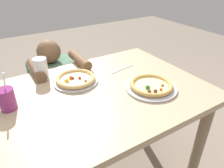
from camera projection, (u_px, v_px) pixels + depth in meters
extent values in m
cube|color=tan|center=(104.00, 92.00, 1.26)|extent=(1.21, 0.91, 0.04)
cylinder|color=#89765B|center=(200.00, 142.00, 1.41)|extent=(0.07, 0.07, 0.71)
cylinder|color=#89765B|center=(15.00, 134.00, 1.48)|extent=(0.07, 0.07, 0.71)
cylinder|color=#89765B|center=(133.00, 92.00, 1.96)|extent=(0.07, 0.07, 0.71)
cylinder|color=#B7B7BC|center=(151.00, 88.00, 1.25)|extent=(0.31, 0.31, 0.01)
cylinder|color=#EFD68C|center=(151.00, 86.00, 1.25)|extent=(0.21, 0.21, 0.01)
torus|color=tan|center=(151.00, 85.00, 1.24)|extent=(0.26, 0.26, 0.03)
sphere|color=brown|center=(155.00, 91.00, 1.18)|extent=(0.02, 0.02, 0.02)
sphere|color=#BF4C19|center=(162.00, 85.00, 1.24)|extent=(0.02, 0.02, 0.02)
sphere|color=#BF4C19|center=(161.00, 90.00, 1.20)|extent=(0.02, 0.02, 0.02)
sphere|color=brown|center=(149.00, 92.00, 1.17)|extent=(0.02, 0.02, 0.02)
sphere|color=#2D6623|center=(148.00, 87.00, 1.21)|extent=(0.03, 0.03, 0.03)
cylinder|color=#B7B7BC|center=(76.00, 81.00, 1.32)|extent=(0.28, 0.28, 0.01)
cylinder|color=beige|center=(76.00, 80.00, 1.32)|extent=(0.20, 0.20, 0.01)
torus|color=tan|center=(76.00, 79.00, 1.31)|extent=(0.25, 0.25, 0.03)
sphere|color=gold|center=(67.00, 81.00, 1.28)|extent=(0.03, 0.03, 0.03)
sphere|color=maroon|center=(73.00, 78.00, 1.31)|extent=(0.02, 0.02, 0.02)
sphere|color=maroon|center=(80.00, 78.00, 1.31)|extent=(0.02, 0.02, 0.02)
sphere|color=#BF4C19|center=(71.00, 78.00, 1.31)|extent=(0.03, 0.03, 0.03)
sphere|color=gold|center=(66.00, 80.00, 1.29)|extent=(0.02, 0.02, 0.02)
sphere|color=#BF4C19|center=(86.00, 81.00, 1.28)|extent=(0.02, 0.02, 0.02)
cylinder|color=#8C2D72|center=(7.00, 99.00, 1.06)|extent=(0.08, 0.08, 0.12)
cylinder|color=white|center=(5.00, 82.00, 1.01)|extent=(0.02, 0.01, 0.10)
cylinder|color=silver|center=(41.00, 69.00, 1.33)|extent=(0.09, 0.09, 0.14)
cube|color=white|center=(40.00, 63.00, 1.31)|extent=(0.03, 0.03, 0.02)
cube|color=white|center=(40.00, 63.00, 1.30)|extent=(0.02, 0.02, 0.02)
cube|color=silver|center=(124.00, 68.00, 1.50)|extent=(0.16, 0.04, 0.00)
cube|color=silver|center=(114.00, 72.00, 1.44)|extent=(0.05, 0.03, 0.00)
cylinder|color=#333847|center=(58.00, 111.00, 1.92)|extent=(0.28, 0.28, 0.45)
cube|color=#4C7259|center=(53.00, 77.00, 1.74)|extent=(0.35, 0.22, 0.27)
sphere|color=brown|center=(49.00, 52.00, 1.63)|extent=(0.18, 0.18, 0.18)
cylinder|color=brown|center=(36.00, 70.00, 1.40)|extent=(0.07, 0.28, 0.07)
cylinder|color=brown|center=(80.00, 60.00, 1.54)|extent=(0.07, 0.28, 0.07)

